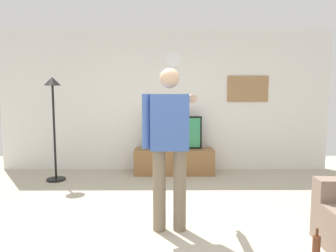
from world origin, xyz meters
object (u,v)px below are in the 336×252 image
television (174,133)px  beverage_bottle (316,251)px  framed_picture (248,89)px  floor_lamp (53,107)px  wall_clock (174,60)px  person_standing_nearer_lamp (170,140)px  tv_stand (174,161)px

television → beverage_bottle: bearing=-70.0°
television → framed_picture: bearing=9.8°
framed_picture → floor_lamp: size_ratio=0.44×
television → wall_clock: wall_clock is taller
person_standing_nearer_lamp → beverage_bottle: 1.69m
tv_stand → wall_clock: bearing=90.0°
framed_picture → wall_clock: bearing=-179.8°
tv_stand → wall_clock: wall_clock is taller
television → floor_lamp: size_ratio=0.58×
television → person_standing_nearer_lamp: (-0.11, -2.41, 0.23)m
beverage_bottle → television: bearing=110.0°
framed_picture → beverage_bottle: 3.70m
tv_stand → television: 0.54m
floor_lamp → television: bearing=13.2°
framed_picture → floor_lamp: bearing=-168.2°
floor_lamp → beverage_bottle: bearing=-39.6°
framed_picture → person_standing_nearer_lamp: size_ratio=0.45×
tv_stand → wall_clock: size_ratio=5.02×
wall_clock → floor_lamp: 2.36m
wall_clock → framed_picture: 1.54m
television → tv_stand: bearing=-90.0°
tv_stand → beverage_bottle: tv_stand is taller
television → beverage_bottle: size_ratio=2.99×
framed_picture → beverage_bottle: (-0.29, -3.39, -1.45)m
framed_picture → person_standing_nearer_lamp: 3.13m
floor_lamp → person_standing_nearer_lamp: bearing=-44.5°
person_standing_nearer_lamp → tv_stand: bearing=87.3°
wall_clock → person_standing_nearer_lamp: 2.89m
television → floor_lamp: bearing=-166.8°
tv_stand → floor_lamp: size_ratio=0.83×
beverage_bottle → tv_stand: bearing=110.3°
framed_picture → beverage_bottle: size_ratio=2.28×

